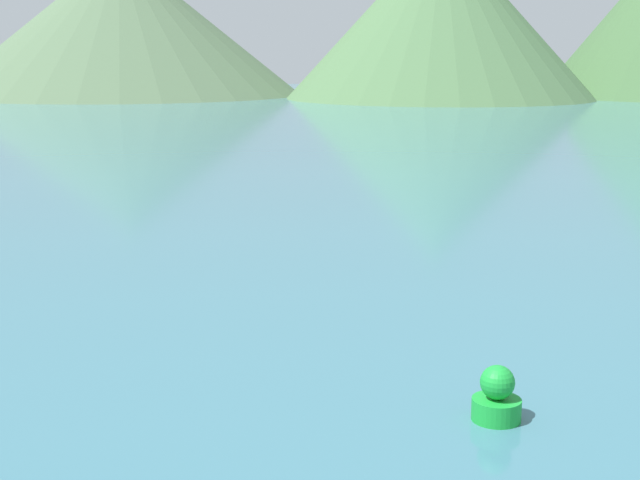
% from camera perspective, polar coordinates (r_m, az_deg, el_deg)
% --- Properties ---
extents(buoy_marker, '(0.58, 0.58, 0.66)m').
position_cam_1_polar(buoy_marker, '(10.66, 11.25, -9.87)').
color(buoy_marker, green).
rests_on(buoy_marker, ground_plane).
extents(hill_west, '(35.82, 35.82, 14.20)m').
position_cam_1_polar(hill_west, '(93.88, -12.54, 13.41)').
color(hill_west, '#4C6647').
rests_on(hill_west, ground_plane).
extents(hill_central, '(28.46, 28.46, 15.31)m').
position_cam_1_polar(hill_central, '(84.90, 7.74, 14.14)').
color(hill_central, '#476B42').
rests_on(hill_central, ground_plane).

